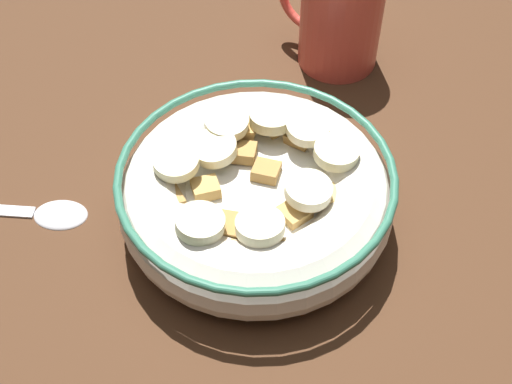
# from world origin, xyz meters

# --- Properties ---
(ground_plane) EXTENTS (1.05, 1.05, 0.02)m
(ground_plane) POSITION_xyz_m (0.00, 0.00, -0.01)
(ground_plane) COLOR #472B19
(cereal_bowl) EXTENTS (0.20, 0.20, 0.06)m
(cereal_bowl) POSITION_xyz_m (0.00, -0.00, 0.03)
(cereal_bowl) COLOR silver
(cereal_bowl) RESTS_ON ground_plane
(spoon) EXTENTS (0.13, 0.09, 0.01)m
(spoon) POSITION_xyz_m (0.14, 0.10, 0.00)
(spoon) COLOR silver
(spoon) RESTS_ON ground_plane
(coffee_mug) EXTENTS (0.10, 0.07, 0.10)m
(coffee_mug) POSITION_xyz_m (0.06, -0.19, 0.05)
(coffee_mug) COLOR #D84C3F
(coffee_mug) RESTS_ON ground_plane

